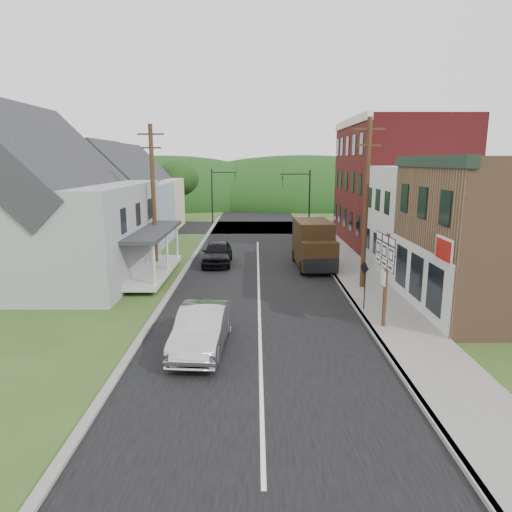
{
  "coord_description": "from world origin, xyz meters",
  "views": [
    {
      "loc": [
        -0.17,
        -20.35,
        6.82
      ],
      "look_at": [
        -0.15,
        1.75,
        2.2
      ],
      "focal_mm": 32.0,
      "sensor_mm": 36.0,
      "label": 1
    }
  ],
  "objects_px": {
    "dark_sedan": "(217,253)",
    "delivery_van": "(314,244)",
    "route_sign_cluster": "(385,267)",
    "warning_sign": "(365,279)",
    "silver_sedan": "(202,329)"
  },
  "relations": [
    {
      "from": "delivery_van",
      "to": "route_sign_cluster",
      "type": "height_order",
      "value": "route_sign_cluster"
    },
    {
      "from": "dark_sedan",
      "to": "delivery_van",
      "type": "xyz_separation_m",
      "value": [
        6.32,
        -0.88,
        0.74
      ]
    },
    {
      "from": "silver_sedan",
      "to": "warning_sign",
      "type": "relative_size",
      "value": 2.13
    },
    {
      "from": "route_sign_cluster",
      "to": "warning_sign",
      "type": "height_order",
      "value": "route_sign_cluster"
    },
    {
      "from": "delivery_van",
      "to": "warning_sign",
      "type": "height_order",
      "value": "delivery_van"
    },
    {
      "from": "dark_sedan",
      "to": "delivery_van",
      "type": "distance_m",
      "value": 6.43
    },
    {
      "from": "route_sign_cluster",
      "to": "warning_sign",
      "type": "distance_m",
      "value": 2.44
    },
    {
      "from": "dark_sedan",
      "to": "route_sign_cluster",
      "type": "distance_m",
      "value": 14.48
    },
    {
      "from": "route_sign_cluster",
      "to": "warning_sign",
      "type": "relative_size",
      "value": 1.71
    },
    {
      "from": "delivery_van",
      "to": "route_sign_cluster",
      "type": "relative_size",
      "value": 1.42
    },
    {
      "from": "delivery_van",
      "to": "route_sign_cluster",
      "type": "distance_m",
      "value": 11.34
    },
    {
      "from": "dark_sedan",
      "to": "delivery_van",
      "type": "bearing_deg",
      "value": -8.27
    },
    {
      "from": "warning_sign",
      "to": "silver_sedan",
      "type": "bearing_deg",
      "value": -171.48
    },
    {
      "from": "dark_sedan",
      "to": "warning_sign",
      "type": "height_order",
      "value": "warning_sign"
    },
    {
      "from": "silver_sedan",
      "to": "route_sign_cluster",
      "type": "height_order",
      "value": "route_sign_cluster"
    }
  ]
}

